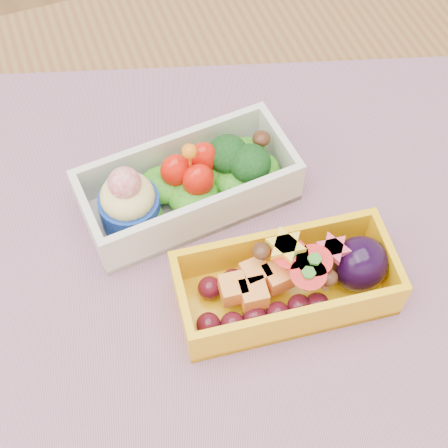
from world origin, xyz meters
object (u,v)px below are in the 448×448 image
object	(u,v)px
table	(192,336)
placemat	(218,254)
bento_white	(187,186)
bento_yellow	(291,282)

from	to	relation	value
table	placemat	bearing A→B (deg)	32.67
bento_white	table	bearing A→B (deg)	-114.16
table	bento_yellow	distance (m)	0.15
placemat	bento_yellow	bearing A→B (deg)	-54.53
placemat	bento_white	size ratio (longest dim) A/B	3.06
placemat	bento_white	xyz separation A→B (m)	(-0.01, 0.06, 0.03)
table	placemat	world-z (taller)	placemat
placemat	bento_yellow	xyz separation A→B (m)	(0.04, -0.06, 0.03)
table	bento_white	size ratio (longest dim) A/B	6.16
bento_yellow	bento_white	bearing A→B (deg)	118.42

